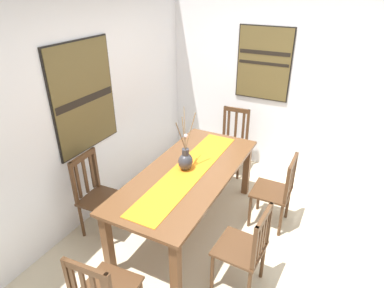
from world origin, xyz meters
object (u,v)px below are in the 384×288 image
painting_on_side_wall (264,64)px  chair_1 (277,190)px  centerpiece_vase (186,160)px  chair_2 (232,140)px  chair_3 (246,247)px  dining_table (188,179)px  painting_on_back_wall (84,97)px  chair_4 (97,195)px

painting_on_side_wall → chair_1: bearing=-154.2°
centerpiece_vase → chair_1: 1.11m
chair_2 → chair_3: size_ratio=1.05×
dining_table → painting_on_back_wall: 1.44m
chair_3 → painting_on_back_wall: 2.27m
painting_on_side_wall → dining_table: bearing=172.7°
centerpiece_vase → chair_4: centerpiece_vase is taller
chair_1 → painting_on_side_wall: painting_on_side_wall is taller
chair_1 → chair_3: bearing=178.6°
dining_table → chair_4: size_ratio=2.16×
chair_4 → painting_on_side_wall: 2.80m
chair_3 → painting_on_side_wall: (2.34, 0.62, 1.09)m
chair_2 → painting_on_back_wall: painting_on_back_wall is taller
dining_table → chair_3: (-0.51, -0.85, -0.18)m
painting_on_back_wall → chair_4: bearing=-136.4°
dining_table → chair_2: 1.48m
painting_on_back_wall → painting_on_side_wall: size_ratio=1.18×
chair_1 → chair_2: bearing=43.2°
chair_2 → painting_on_back_wall: (-1.67, 1.13, 1.01)m
chair_4 → centerpiece_vase: bearing=-57.6°
chair_2 → painting_on_back_wall: 2.26m
chair_4 → painting_on_back_wall: (0.29, 0.28, 1.00)m
centerpiece_vase → painting_on_side_wall: size_ratio=0.65×
chair_1 → painting_on_side_wall: 1.83m
centerpiece_vase → chair_3: (-0.54, -0.90, -0.40)m
chair_2 → centerpiece_vase: bearing=179.3°
centerpiece_vase → painting_on_side_wall: 1.95m
chair_1 → chair_2: (0.96, 0.90, 0.00)m
chair_2 → painting_on_back_wall: bearing=145.9°
dining_table → chair_2: chair_2 is taller
chair_1 → painting_on_back_wall: painting_on_back_wall is taller
dining_table → painting_on_back_wall: bearing=100.1°
chair_3 → painting_on_back_wall: painting_on_back_wall is taller
chair_2 → painting_on_side_wall: (0.37, -0.26, 1.09)m
chair_2 → painting_on_side_wall: painting_on_side_wall is taller
chair_3 → painting_on_back_wall: (0.30, 2.01, 1.01)m
painting_on_back_wall → painting_on_side_wall: painting_on_back_wall is taller
chair_2 → chair_3: chair_2 is taller
chair_1 → dining_table: bearing=120.0°
centerpiece_vase → chair_2: centerpiece_vase is taller
dining_table → centerpiece_vase: size_ratio=3.16×
chair_1 → chair_4: size_ratio=0.94×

